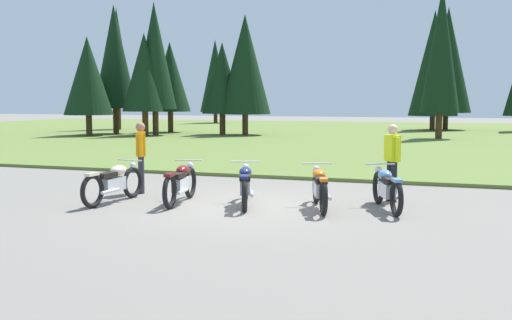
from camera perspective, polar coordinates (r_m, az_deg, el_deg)
name	(u,v)px	position (r m, az deg, el deg)	size (l,w,h in m)	color
ground_plane	(246,206)	(12.39, -0.92, -4.40)	(140.00, 140.00, 0.00)	slate
grass_moorland	(393,135)	(38.01, 12.94, 2.32)	(80.00, 44.00, 0.10)	#5B7033
forest_treeline	(307,67)	(39.81, 4.93, 8.84)	(33.23, 24.42, 8.90)	#47331E
motorcycle_cream	(114,182)	(13.07, -13.43, -2.09)	(0.62, 2.10, 0.88)	black
motorcycle_maroon	(181,183)	(12.77, -7.21, -2.16)	(0.66, 2.09, 0.88)	black
motorcycle_navy	(245,185)	(12.36, -1.03, -2.38)	(0.89, 2.01, 0.88)	black
motorcycle_orange	(320,187)	(12.04, 6.11, -2.62)	(0.89, 2.02, 0.88)	black
motorcycle_sky_blue	(387,188)	(12.16, 12.40, -2.64)	(0.95, 1.99, 0.88)	black
rider_checking_bike	(141,153)	(14.25, -10.94, 0.66)	(0.37, 0.49, 1.67)	#2D2D38
rider_with_back_turned	(392,158)	(13.11, 12.89, 0.19)	(0.38, 0.47, 1.67)	black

